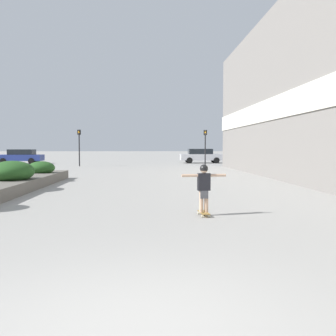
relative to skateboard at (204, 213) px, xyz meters
name	(u,v)px	position (x,y,z in m)	size (l,w,h in m)	color
ground_plane	(131,335)	(-1.53, -5.89, -0.07)	(300.00, 300.00, 0.00)	gray
building_wall_right	(315,78)	(5.54, 6.18, 4.54)	(0.67, 35.97, 9.24)	gray
planter_box	(7,181)	(-6.74, 5.13, 0.37)	(1.78, 12.48, 1.29)	#605B54
skateboard	(204,213)	(0.00, 0.00, 0.00)	(0.26, 0.66, 0.09)	olive
skateboarder	(204,183)	(0.00, 0.00, 0.75)	(1.12, 0.21, 1.20)	tan
car_leftmost	(201,156)	(4.23, 30.63, 0.73)	(4.60, 1.97, 1.53)	#BCBCC1
car_center_left	(276,156)	(12.84, 31.89, 0.68)	(4.66, 1.89, 1.43)	silver
car_center_right	(21,156)	(-14.58, 29.90, 0.71)	(4.49, 1.90, 1.48)	navy
traffic_light_left	(79,141)	(-7.60, 24.51, 2.18)	(0.28, 0.30, 3.27)	black
traffic_light_right	(205,141)	(3.67, 24.15, 2.16)	(0.28, 0.30, 3.25)	black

